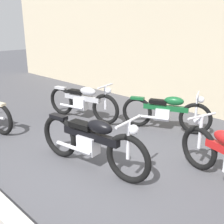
% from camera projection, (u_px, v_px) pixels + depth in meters
% --- Properties ---
extents(ground_plane, '(40.00, 40.00, 0.00)m').
position_uv_depth(ground_plane, '(89.00, 172.00, 4.38)').
color(ground_plane, '#47474C').
extents(building_wall, '(18.00, 0.30, 3.58)m').
position_uv_depth(building_wall, '(216.00, 43.00, 6.55)').
color(building_wall, beige).
rests_on(building_wall, ground_plane).
extents(curb_strip, '(18.00, 0.24, 0.12)m').
position_uv_depth(curb_strip, '(2.00, 209.00, 3.40)').
color(curb_strip, '#B7B2A8').
rests_on(curb_strip, ground_plane).
extents(motorcycle_black, '(2.17, 0.66, 0.98)m').
position_uv_depth(motorcycle_black, '(91.00, 142.00, 4.34)').
color(motorcycle_black, black).
rests_on(motorcycle_black, ground_plane).
extents(motorcycle_silver, '(2.04, 0.71, 0.93)m').
position_uv_depth(motorcycle_silver, '(83.00, 102.00, 6.62)').
color(motorcycle_silver, black).
rests_on(motorcycle_silver, ground_plane).
extents(motorcycle_green, '(1.83, 0.94, 0.88)m').
position_uv_depth(motorcycle_green, '(166.00, 112.00, 5.94)').
color(motorcycle_green, black).
rests_on(motorcycle_green, ground_plane).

